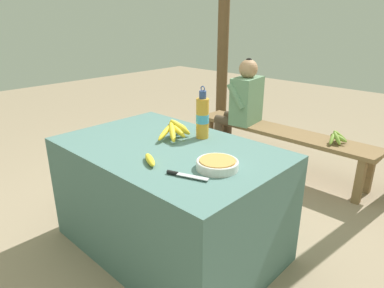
{
  "coord_description": "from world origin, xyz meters",
  "views": [
    {
      "loc": [
        1.39,
        -1.26,
        1.41
      ],
      "look_at": [
        0.15,
        0.05,
        0.73
      ],
      "focal_mm": 32.0,
      "sensor_mm": 36.0,
      "label": 1
    }
  ],
  "objects_px": {
    "loose_banana_front": "(150,160)",
    "water_bottle": "(202,117)",
    "wooden_bench": "(281,136)",
    "support_post_near": "(223,32)",
    "serving_bowl": "(217,164)",
    "seated_vendor": "(242,104)",
    "banana_bunch_ripe": "(175,129)",
    "banana_bunch_green": "(337,137)",
    "knife": "(181,174)"
  },
  "relations": [
    {
      "from": "knife",
      "to": "water_bottle",
      "type": "bearing_deg",
      "value": 102.05
    },
    {
      "from": "loose_banana_front",
      "to": "banana_bunch_green",
      "type": "distance_m",
      "value": 1.79
    },
    {
      "from": "banana_bunch_ripe",
      "to": "banana_bunch_green",
      "type": "xyz_separation_m",
      "value": [
        0.5,
        1.39,
        -0.29
      ]
    },
    {
      "from": "serving_bowl",
      "to": "banana_bunch_green",
      "type": "distance_m",
      "value": 1.58
    },
    {
      "from": "water_bottle",
      "to": "loose_banana_front",
      "type": "height_order",
      "value": "water_bottle"
    },
    {
      "from": "banana_bunch_ripe",
      "to": "loose_banana_front",
      "type": "bearing_deg",
      "value": -61.95
    },
    {
      "from": "serving_bowl",
      "to": "knife",
      "type": "bearing_deg",
      "value": -110.53
    },
    {
      "from": "banana_bunch_green",
      "to": "support_post_near",
      "type": "xyz_separation_m",
      "value": [
        -1.49,
        0.31,
        0.78
      ]
    },
    {
      "from": "wooden_bench",
      "to": "support_post_near",
      "type": "xyz_separation_m",
      "value": [
        -0.98,
        0.32,
        0.9
      ]
    },
    {
      "from": "water_bottle",
      "to": "seated_vendor",
      "type": "xyz_separation_m",
      "value": [
        -0.57,
        1.22,
        -0.23
      ]
    },
    {
      "from": "banana_bunch_ripe",
      "to": "water_bottle",
      "type": "relative_size",
      "value": 0.93
    },
    {
      "from": "banana_bunch_ripe",
      "to": "water_bottle",
      "type": "xyz_separation_m",
      "value": [
        0.12,
        0.12,
        0.07
      ]
    },
    {
      "from": "serving_bowl",
      "to": "wooden_bench",
      "type": "bearing_deg",
      "value": 107.79
    },
    {
      "from": "knife",
      "to": "seated_vendor",
      "type": "height_order",
      "value": "seated_vendor"
    },
    {
      "from": "knife",
      "to": "serving_bowl",
      "type": "bearing_deg",
      "value": 49.8
    },
    {
      "from": "banana_bunch_ripe",
      "to": "seated_vendor",
      "type": "xyz_separation_m",
      "value": [
        -0.44,
        1.34,
        -0.15
      ]
    },
    {
      "from": "banana_bunch_ripe",
      "to": "water_bottle",
      "type": "distance_m",
      "value": 0.19
    },
    {
      "from": "serving_bowl",
      "to": "support_post_near",
      "type": "height_order",
      "value": "support_post_near"
    },
    {
      "from": "banana_bunch_ripe",
      "to": "knife",
      "type": "relative_size",
      "value": 1.45
    },
    {
      "from": "seated_vendor",
      "to": "banana_bunch_green",
      "type": "bearing_deg",
      "value": 175.14
    },
    {
      "from": "seated_vendor",
      "to": "support_post_near",
      "type": "relative_size",
      "value": 0.42
    },
    {
      "from": "seated_vendor",
      "to": "banana_bunch_green",
      "type": "height_order",
      "value": "seated_vendor"
    },
    {
      "from": "banana_bunch_green",
      "to": "support_post_near",
      "type": "distance_m",
      "value": 1.71
    },
    {
      "from": "wooden_bench",
      "to": "serving_bowl",
      "type": "bearing_deg",
      "value": -72.21
    },
    {
      "from": "water_bottle",
      "to": "wooden_bench",
      "type": "distance_m",
      "value": 1.36
    },
    {
      "from": "water_bottle",
      "to": "wooden_bench",
      "type": "xyz_separation_m",
      "value": [
        -0.13,
        1.26,
        -0.48
      ]
    },
    {
      "from": "loose_banana_front",
      "to": "wooden_bench",
      "type": "bearing_deg",
      "value": 96.62
    },
    {
      "from": "water_bottle",
      "to": "banana_bunch_green",
      "type": "bearing_deg",
      "value": 73.37
    },
    {
      "from": "serving_bowl",
      "to": "wooden_bench",
      "type": "height_order",
      "value": "serving_bowl"
    },
    {
      "from": "wooden_bench",
      "to": "water_bottle",
      "type": "bearing_deg",
      "value": -84.0
    },
    {
      "from": "support_post_near",
      "to": "banana_bunch_ripe",
      "type": "bearing_deg",
      "value": -59.82
    },
    {
      "from": "water_bottle",
      "to": "banana_bunch_green",
      "type": "xyz_separation_m",
      "value": [
        0.38,
        1.27,
        -0.36
      ]
    },
    {
      "from": "knife",
      "to": "seated_vendor",
      "type": "bearing_deg",
      "value": 97.2
    },
    {
      "from": "banana_bunch_ripe",
      "to": "seated_vendor",
      "type": "height_order",
      "value": "seated_vendor"
    },
    {
      "from": "wooden_bench",
      "to": "support_post_near",
      "type": "distance_m",
      "value": 1.37
    },
    {
      "from": "water_bottle",
      "to": "wooden_bench",
      "type": "bearing_deg",
      "value": 96.0
    },
    {
      "from": "knife",
      "to": "loose_banana_front",
      "type": "bearing_deg",
      "value": 160.86
    },
    {
      "from": "banana_bunch_ripe",
      "to": "seated_vendor",
      "type": "bearing_deg",
      "value": 108.22
    },
    {
      "from": "serving_bowl",
      "to": "banana_bunch_ripe",
      "type": "bearing_deg",
      "value": 160.3
    },
    {
      "from": "banana_bunch_ripe",
      "to": "loose_banana_front",
      "type": "distance_m",
      "value": 0.41
    },
    {
      "from": "knife",
      "to": "wooden_bench",
      "type": "xyz_separation_m",
      "value": [
        -0.43,
        1.74,
        -0.36
      ]
    },
    {
      "from": "loose_banana_front",
      "to": "seated_vendor",
      "type": "xyz_separation_m",
      "value": [
        -0.64,
        1.71,
        -0.12
      ]
    },
    {
      "from": "loose_banana_front",
      "to": "water_bottle",
      "type": "bearing_deg",
      "value": 98.22
    },
    {
      "from": "seated_vendor",
      "to": "knife",
      "type": "bearing_deg",
      "value": 109.45
    },
    {
      "from": "water_bottle",
      "to": "knife",
      "type": "distance_m",
      "value": 0.58
    },
    {
      "from": "serving_bowl",
      "to": "water_bottle",
      "type": "relative_size",
      "value": 0.65
    },
    {
      "from": "banana_bunch_ripe",
      "to": "support_post_near",
      "type": "xyz_separation_m",
      "value": [
        -0.99,
        1.7,
        0.5
      ]
    },
    {
      "from": "banana_bunch_ripe",
      "to": "knife",
      "type": "xyz_separation_m",
      "value": [
        0.42,
        -0.36,
        -0.05
      ]
    },
    {
      "from": "water_bottle",
      "to": "support_post_near",
      "type": "distance_m",
      "value": 1.97
    },
    {
      "from": "water_bottle",
      "to": "loose_banana_front",
      "type": "xyz_separation_m",
      "value": [
        0.07,
        -0.48,
        -0.11
      ]
    }
  ]
}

